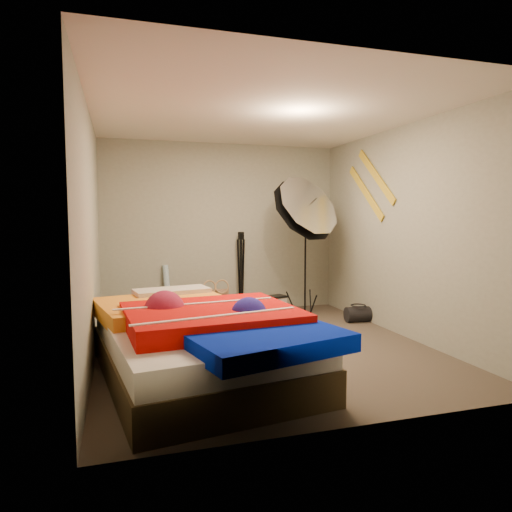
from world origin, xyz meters
name	(u,v)px	position (x,y,z in m)	size (l,w,h in m)	color
floor	(263,347)	(0.00, 0.00, 0.00)	(4.00, 4.00, 0.00)	#50453B
ceiling	(263,114)	(0.00, 0.00, 2.50)	(4.00, 4.00, 0.00)	silver
wall_back	(223,228)	(0.00, 2.00, 1.25)	(3.50, 3.50, 0.00)	#979B8C
wall_front	(355,244)	(0.00, -2.00, 1.25)	(3.50, 3.50, 0.00)	#979B8C
wall_left	(91,235)	(-1.75, 0.00, 1.25)	(4.00, 4.00, 0.00)	#979B8C
wall_right	(404,232)	(1.75, 0.00, 1.25)	(4.00, 4.00, 0.00)	#979B8C
tote_bag	(215,303)	(-0.21, 1.59, 0.20)	(0.40, 0.12, 0.40)	#A27B5E
wrapping_roll	(167,291)	(-0.84, 1.90, 0.37)	(0.08, 0.08, 0.73)	#5F9AC4
camera_case	(276,306)	(0.68, 1.52, 0.13)	(0.26, 0.18, 0.26)	silver
duffel_bag	(358,314)	(1.60, 0.76, 0.10)	(0.21, 0.21, 0.34)	black
wall_stripe_upper	(376,176)	(1.73, 0.60, 1.95)	(0.02, 1.10, 0.10)	gold
wall_stripe_lower	(366,193)	(1.73, 0.85, 1.75)	(0.02, 1.10, 0.10)	gold
bed	(200,341)	(-0.82, -0.73, 0.33)	(1.94, 2.58, 0.66)	#41331C
photo_umbrella	(303,211)	(0.95, 1.17, 1.50)	(1.10, 0.99, 2.09)	black
camera_tripod	(241,266)	(0.25, 1.88, 0.69)	(0.08, 0.08, 1.20)	black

